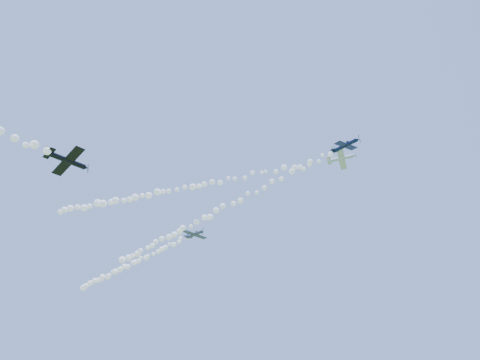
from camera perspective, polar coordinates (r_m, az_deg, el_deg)
The scene contains 7 objects.
plane_white at distance 96.62m, azimuth 14.24°, elevation 3.01°, with size 6.98×7.29×1.98m.
smoke_trail_white at distance 105.96m, azimuth -8.47°, elevation -1.25°, with size 77.26×18.65×2.95m, color white, non-canonical shape.
plane_navy at distance 76.41m, azimuth 14.80°, elevation 4.81°, with size 6.07×6.23×2.04m.
smoke_trail_navy at distance 99.61m, azimuth -5.19°, elevation -5.45°, with size 75.97×22.27×2.45m, color white, non-canonical shape.
plane_grey at distance 111.22m, azimuth -6.44°, elevation -7.68°, with size 7.23×7.66×2.39m.
smoke_trail_grey at distance 138.08m, azimuth -15.85°, elevation -11.75°, with size 63.14×17.49×3.24m, color white, non-canonical shape.
plane_black at distance 73.50m, azimuth -23.28°, elevation 2.54°, with size 8.05×7.73×2.34m.
Camera 1 is at (39.02, -68.53, 2.00)m, focal length 30.00 mm.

